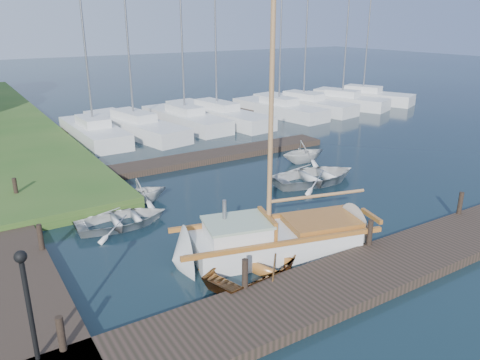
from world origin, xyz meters
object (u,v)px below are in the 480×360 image
marina_boat_5 (303,103)px  lamp_post (26,291)px  tender_a (122,217)px  tender_d (304,150)px  marina_boat_6 (342,100)px  marina_boat_7 (363,95)px  sailboat (279,241)px  mooring_post_0 (61,334)px  marina_boat_2 (185,118)px  marina_boat_3 (217,113)px  mooring_post_2 (370,233)px  mooring_post_4 (40,237)px  dinghy (261,258)px  mooring_post_3 (460,203)px  marina_boat_1 (134,124)px  mooring_post_5 (15,188)px  tender_c (315,174)px  marina_boat_4 (279,108)px  mooring_post_1 (245,273)px  tender_b (141,189)px  marina_boat_0 (94,131)px

marina_boat_5 → lamp_post: bearing=119.2°
tender_a → tender_d: 10.55m
marina_boat_6 → marina_boat_7: bearing=-97.2°
sailboat → mooring_post_0: bearing=-152.6°
tender_d → marina_boat_5: size_ratio=0.22×
marina_boat_2 → marina_boat_3: size_ratio=1.00×
mooring_post_2 → marina_boat_6: marina_boat_6 is taller
mooring_post_4 → dinghy: (5.16, -4.07, -0.31)m
mooring_post_2 → marina_boat_3: marina_boat_3 is taller
mooring_post_4 → mooring_post_3: bearing=-21.0°
mooring_post_2 → dinghy: 3.48m
marina_boat_1 → marina_boat_2: 3.61m
tender_d → mooring_post_5: bearing=90.0°
tender_c → marina_boat_2: (0.19, 13.40, 0.17)m
tender_d → marina_boat_4: 11.94m
marina_boat_5 → marina_boat_7: 6.73m
mooring_post_2 → tender_c: size_ratio=0.20×
mooring_post_1 → marina_boat_4: bearing=51.3°
sailboat → marina_boat_2: marina_boat_2 is taller
sailboat → dinghy: (-1.13, -0.66, 0.04)m
mooring_post_5 → marina_boat_5: 24.05m
dinghy → mooring_post_4: bearing=34.6°
tender_a → marina_boat_1: marina_boat_1 is taller
tender_d → marina_boat_1: bearing=31.5°
mooring_post_2 → mooring_post_4: same height
marina_boat_4 → marina_boat_1: bearing=80.4°
sailboat → marina_boat_2: (5.36, 17.69, 0.23)m
marina_boat_1 → marina_boat_6: size_ratio=1.11×
marina_boat_3 → marina_boat_6: size_ratio=1.15×
mooring_post_2 → tender_b: size_ratio=0.39×
mooring_post_5 → tender_d: 13.09m
dinghy → marina_boat_3: marina_boat_3 is taller
marina_boat_1 → marina_boat_4: 11.08m
lamp_post → marina_boat_3: marina_boat_3 is taller
mooring_post_2 → tender_c: bearing=63.3°
marina_boat_5 → sailboat: bearing=127.6°
lamp_post → dinghy: lamp_post is taller
marina_boat_2 → marina_boat_3: (2.61, 0.30, -0.01)m
mooring_post_5 → marina_boat_5: (22.06, 9.58, -0.14)m
mooring_post_5 → marina_boat_0: size_ratio=0.07×
dinghy → marina_boat_0: (0.25, 17.74, 0.19)m
tender_d → marina_boat_3: 11.07m
mooring_post_4 → marina_boat_7: marina_boat_7 is taller
dinghy → marina_boat_6: bearing=-65.7°
marina_boat_3 → mooring_post_2: bearing=155.6°
mooring_post_4 → mooring_post_0: bearing=-95.7°
mooring_post_1 → marina_boat_7: marina_boat_7 is taller
mooring_post_2 → dinghy: (-3.34, 0.93, -0.31)m
marina_boat_6 → marina_boat_7: (3.24, 0.85, 0.01)m
marina_boat_0 → marina_boat_3: (8.85, 0.91, -0.01)m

